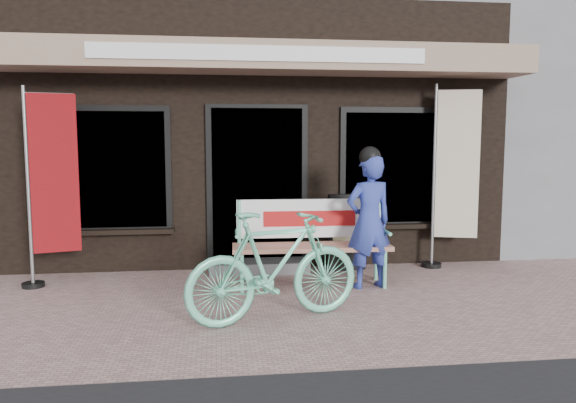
{
  "coord_description": "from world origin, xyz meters",
  "views": [
    {
      "loc": [
        -0.54,
        -5.49,
        1.75
      ],
      "look_at": [
        0.25,
        0.7,
        1.05
      ],
      "focal_mm": 35.0,
      "sensor_mm": 36.0,
      "label": 1
    }
  ],
  "objects": [
    {
      "name": "ground",
      "position": [
        0.0,
        0.0,
        0.0
      ],
      "size": [
        70.0,
        70.0,
        0.0
      ],
      "primitive_type": "plane",
      "color": "tan",
      "rests_on": "ground"
    },
    {
      "name": "storefront",
      "position": [
        0.0,
        4.96,
        2.99
      ],
      "size": [
        7.0,
        6.77,
        6.0
      ],
      "color": "black",
      "rests_on": "ground"
    },
    {
      "name": "bench",
      "position": [
        0.58,
        1.08,
        0.6
      ],
      "size": [
        1.89,
        0.54,
        1.02
      ],
      "rotation": [
        0.0,
        0.0,
        -0.03
      ],
      "color": "#6ED7AF",
      "rests_on": "ground"
    },
    {
      "name": "person",
      "position": [
        1.22,
        0.83,
        0.82
      ],
      "size": [
        0.64,
        0.49,
        1.66
      ],
      "rotation": [
        0.0,
        0.0,
        0.23
      ],
      "color": "#2D3C9C",
      "rests_on": "ground"
    },
    {
      "name": "bicycle",
      "position": [
        0.0,
        -0.25,
        0.54
      ],
      "size": [
        1.85,
        1.01,
        1.07
      ],
      "primitive_type": "imported",
      "rotation": [
        0.0,
        0.0,
        1.87
      ],
      "color": "#6ED7AF",
      "rests_on": "ground"
    },
    {
      "name": "nobori_red",
      "position": [
        -2.49,
        1.4,
        1.21
      ],
      "size": [
        0.7,
        0.32,
        2.35
      ],
      "rotation": [
        0.0,
        0.0,
        0.27
      ],
      "color": "gray",
      "rests_on": "ground"
    },
    {
      "name": "nobori_cream",
      "position": [
        2.61,
        1.68,
        1.28
      ],
      "size": [
        0.73,
        0.36,
        2.47
      ],
      "rotation": [
        0.0,
        0.0,
        -0.3
      ],
      "color": "gray",
      "rests_on": "ground"
    },
    {
      "name": "menu_stand",
      "position": [
        1.17,
        1.7,
        0.52
      ],
      "size": [
        0.52,
        0.18,
        1.02
      ],
      "rotation": [
        0.0,
        0.0,
        0.14
      ],
      "color": "black",
      "rests_on": "ground"
    }
  ]
}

